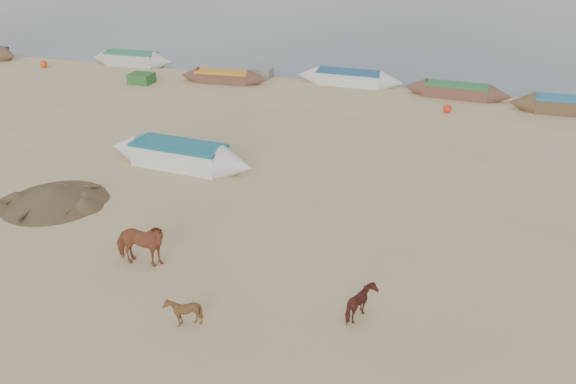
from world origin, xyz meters
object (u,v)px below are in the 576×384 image
(cow_adult, at_px, (140,245))
(near_canoe, at_px, (179,155))
(calf_front, at_px, (183,311))
(calf_right, at_px, (362,304))

(cow_adult, relative_size, near_canoe, 0.25)
(calf_front, distance_m, calf_right, 4.50)
(calf_front, bearing_deg, cow_adult, -115.99)
(calf_right, height_order, near_canoe, near_canoe)
(cow_adult, xyz_separation_m, calf_right, (6.62, -0.45, -0.26))
(cow_adult, distance_m, near_canoe, 7.41)
(cow_adult, relative_size, calf_front, 2.03)
(near_canoe, bearing_deg, cow_adult, -66.85)
(calf_front, relative_size, near_canoe, 0.13)
(cow_adult, bearing_deg, calf_right, -99.66)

